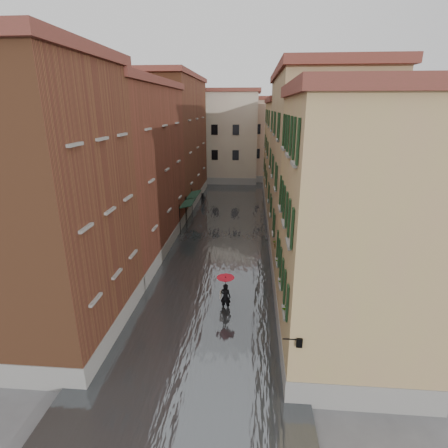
% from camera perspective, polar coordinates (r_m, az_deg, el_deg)
% --- Properties ---
extents(ground, '(120.00, 120.00, 0.00)m').
position_cam_1_polar(ground, '(20.28, -3.26, -14.55)').
color(ground, '#545356').
rests_on(ground, ground).
extents(floodwater, '(10.00, 60.00, 0.20)m').
position_cam_1_polar(floodwater, '(31.85, -0.07, -1.54)').
color(floodwater, '#45494D').
rests_on(floodwater, ground).
extents(building_left_near, '(6.00, 8.00, 13.00)m').
position_cam_1_polar(building_left_near, '(18.17, -27.04, 1.94)').
color(building_left_near, brown).
rests_on(building_left_near, ground).
extents(building_left_mid, '(6.00, 14.00, 12.50)m').
position_cam_1_polar(building_left_mid, '(27.91, -15.41, 7.99)').
color(building_left_mid, brown).
rests_on(building_left_mid, ground).
extents(building_left_far, '(6.00, 16.00, 14.00)m').
position_cam_1_polar(building_left_far, '(42.08, -8.55, 12.86)').
color(building_left_far, brown).
rests_on(building_left_far, ground).
extents(building_right_near, '(6.00, 8.00, 11.50)m').
position_cam_1_polar(building_right_near, '(16.35, 20.40, -1.64)').
color(building_right_near, '#A29053').
rests_on(building_right_near, ground).
extents(building_right_mid, '(6.00, 14.00, 13.00)m').
position_cam_1_polar(building_right_mid, '(26.58, 14.54, 8.10)').
color(building_right_mid, '#97865B').
rests_on(building_right_mid, ground).
extents(building_right_far, '(6.00, 16.00, 11.50)m').
position_cam_1_polar(building_right_far, '(41.38, 11.14, 10.88)').
color(building_right_far, '#A29053').
rests_on(building_right_far, ground).
extents(building_end_cream, '(12.00, 9.00, 13.00)m').
position_cam_1_polar(building_end_cream, '(55.26, -1.02, 13.87)').
color(building_end_cream, '#C0B799').
rests_on(building_end_cream, ground).
extents(building_end_pink, '(10.00, 9.00, 12.00)m').
position_cam_1_polar(building_end_pink, '(57.12, 8.46, 13.33)').
color(building_end_pink, tan).
rests_on(building_end_pink, ground).
extents(awning_near, '(1.09, 2.83, 2.80)m').
position_cam_1_polar(awning_near, '(32.70, -6.01, 3.24)').
color(awning_near, '#142E20').
rests_on(awning_near, ground).
extents(awning_far, '(1.09, 3.28, 2.80)m').
position_cam_1_polar(awning_far, '(35.97, -5.00, 4.71)').
color(awning_far, '#142E20').
rests_on(awning_far, ground).
extents(wall_lantern, '(0.71, 0.22, 0.35)m').
position_cam_1_polar(wall_lantern, '(13.60, 12.09, -18.30)').
color(wall_lantern, black).
rests_on(wall_lantern, ground).
extents(window_planters, '(0.59, 8.22, 0.84)m').
position_cam_1_polar(window_planters, '(17.81, 9.53, -6.83)').
color(window_planters, '#9E6833').
rests_on(window_planters, ground).
extents(pedestrian_main, '(1.02, 1.02, 2.06)m').
position_cam_1_polar(pedestrian_main, '(20.01, 0.24, -10.69)').
color(pedestrian_main, black).
rests_on(pedestrian_main, ground).
extents(pedestrian_far, '(0.86, 0.75, 1.51)m').
position_cam_1_polar(pedestrian_far, '(41.07, -3.47, 4.03)').
color(pedestrian_far, black).
rests_on(pedestrian_far, ground).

